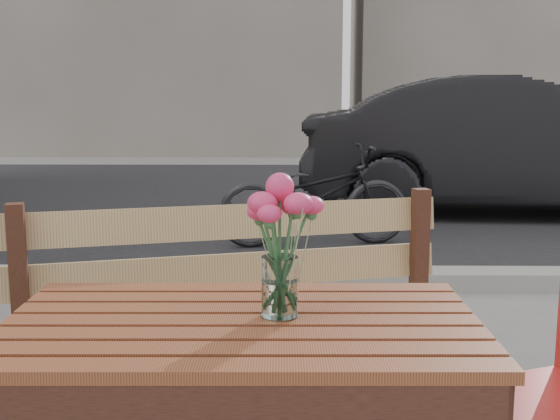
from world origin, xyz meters
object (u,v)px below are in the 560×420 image
main_vase (280,228)px  parked_car (509,146)px  main_table (242,365)px  bicycle (314,196)px

main_vase → parked_car: parked_car is taller
main_table → parked_car: (2.46, 5.79, 0.12)m
main_table → bicycle: size_ratio=0.73×
bicycle → parked_car: bearing=-61.7°
main_table → parked_car: bearing=66.4°
main_table → parked_car: parked_car is taller
bicycle → main_vase: bearing=167.2°
main_table → main_vase: size_ratio=3.29×
main_vase → parked_car: size_ratio=0.08×
parked_car → main_table: bearing=160.9°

